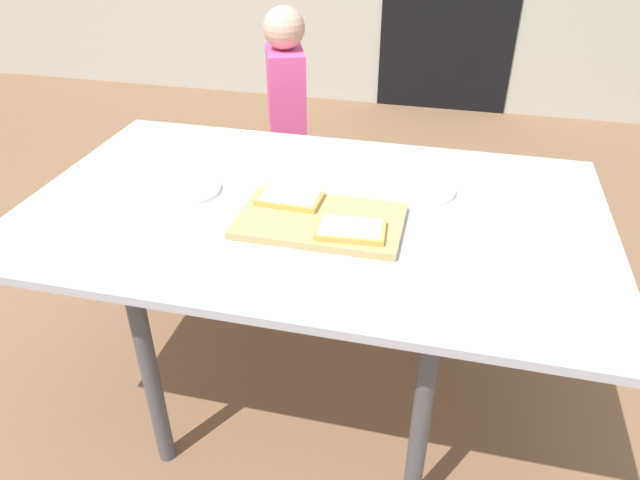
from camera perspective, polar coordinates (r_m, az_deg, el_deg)
ground_plane at (r=2.02m, az=-0.62°, el=-14.24°), size 16.00×16.00×0.00m
dining_table at (r=1.62m, az=-0.75°, el=1.31°), size 1.56×0.95×0.70m
cutting_board at (r=1.50m, az=0.04°, el=1.88°), size 0.42×0.25×0.02m
pizza_slice_far_left at (r=1.57m, az=-2.97°, el=4.12°), size 0.17×0.11×0.02m
pizza_slice_near_right at (r=1.43m, az=3.00°, el=1.02°), size 0.18×0.12×0.02m
plate_white_right at (r=1.68m, az=9.73°, el=4.88°), size 0.20×0.20×0.01m
plate_white_left at (r=1.71m, az=-12.94°, el=4.87°), size 0.20×0.20×0.01m
child_left at (r=2.45m, az=-3.25°, el=11.56°), size 0.22×0.27×1.04m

